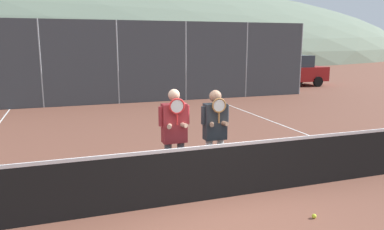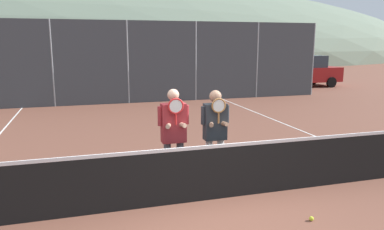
% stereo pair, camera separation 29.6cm
% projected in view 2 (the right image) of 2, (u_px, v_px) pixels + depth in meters
% --- Properties ---
extents(ground_plane, '(120.00, 120.00, 0.00)m').
position_uv_depth(ground_plane, '(208.00, 200.00, 6.31)').
color(ground_plane, brown).
extents(hill_distant, '(121.86, 67.70, 23.70)m').
position_uv_depth(hill_distant, '(92.00, 58.00, 62.72)').
color(hill_distant, slate).
rests_on(hill_distant, ground_plane).
extents(clubhouse_building, '(19.96, 5.50, 3.78)m').
position_uv_depth(clubhouse_building, '(105.00, 54.00, 22.94)').
color(clubhouse_building, '#9EA3A8').
rests_on(clubhouse_building, ground_plane).
extents(fence_back, '(18.28, 0.06, 3.51)m').
position_uv_depth(fence_back, '(128.00, 62.00, 15.94)').
color(fence_back, gray).
rests_on(fence_back, ground_plane).
extents(tennis_net, '(11.55, 0.09, 1.05)m').
position_uv_depth(tennis_net, '(209.00, 172.00, 6.21)').
color(tennis_net, gray).
rests_on(tennis_net, ground_plane).
extents(court_line_right_sideline, '(0.05, 16.00, 0.01)m').
position_uv_depth(court_line_right_sideline, '(320.00, 138.00, 10.33)').
color(court_line_right_sideline, white).
rests_on(court_line_right_sideline, ground_plane).
extents(player_leftmost, '(0.56, 0.34, 1.82)m').
position_uv_depth(player_leftmost, '(174.00, 131.00, 6.59)').
color(player_leftmost, '#56565B').
rests_on(player_leftmost, ground_plane).
extents(player_center_left, '(0.54, 0.34, 1.76)m').
position_uv_depth(player_center_left, '(215.00, 129.00, 6.87)').
color(player_center_left, white).
rests_on(player_center_left, ground_plane).
extents(car_far_left, '(4.71, 1.99, 1.88)m').
position_uv_depth(car_far_left, '(26.00, 77.00, 17.82)').
color(car_far_left, '#B2B7BC').
rests_on(car_far_left, ground_plane).
extents(car_left_of_center, '(4.02, 1.99, 1.79)m').
position_uv_depth(car_left_of_center, '(131.00, 75.00, 19.41)').
color(car_left_of_center, black).
rests_on(car_left_of_center, ground_plane).
extents(car_center, '(4.33, 1.99, 1.89)m').
position_uv_depth(car_center, '(218.00, 72.00, 20.79)').
color(car_center, slate).
rests_on(car_center, ground_plane).
extents(car_right_of_center, '(4.64, 1.95, 1.83)m').
position_uv_depth(car_right_of_center, '(301.00, 71.00, 22.05)').
color(car_right_of_center, maroon).
rests_on(car_right_of_center, ground_plane).
extents(tennis_ball_on_court, '(0.07, 0.07, 0.07)m').
position_uv_depth(tennis_ball_on_court, '(311.00, 219.00, 5.56)').
color(tennis_ball_on_court, '#CCDB33').
rests_on(tennis_ball_on_court, ground_plane).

